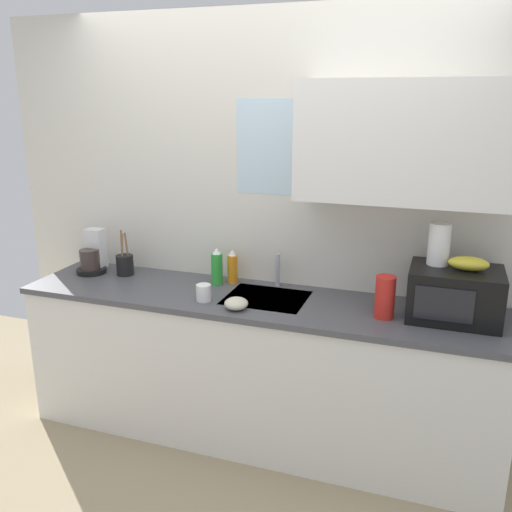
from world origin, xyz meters
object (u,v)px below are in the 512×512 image
Objects in this scene: microwave at (455,294)px; coffee_maker at (93,256)px; paper_towel_roll at (439,244)px; banana_bunch at (469,263)px; dish_soap_bottle_green at (217,267)px; mug_white at (204,293)px; cereal_canister at (385,297)px; dish_soap_bottle_orange at (232,267)px; utensil_crock at (125,264)px; small_bowl at (236,303)px.

coffee_maker is at bearing 178.46° from microwave.
microwave is 0.27m from paper_towel_roll.
banana_bunch reaches higher than dish_soap_bottle_green.
microwave is at bearing -178.23° from banana_bunch.
coffee_maker is 2.95× the size of mug_white.
cereal_canister is 2.36× the size of mug_white.
dish_soap_bottle_orange is (-1.29, 0.16, -0.04)m from microwave.
mug_white is at bearing -96.64° from dish_soap_bottle_orange.
paper_towel_roll is 2.15m from coffee_maker.
mug_white is (-1.33, -0.19, -0.09)m from microwave.
banana_bunch reaches higher than utensil_crock.
coffee_maker is at bearing 179.78° from paper_towel_roll.
microwave is 3.54× the size of small_bowl.
dish_soap_bottle_orange is 0.98m from cereal_canister.
utensil_crock is (0.23, 0.01, -0.03)m from coffee_maker.
coffee_maker is 0.95m from dish_soap_bottle_orange.
coffee_maker reaches higher than cereal_canister.
dish_soap_bottle_green is (-1.42, 0.10, -0.20)m from banana_bunch.
cereal_canister is (1.03, -0.20, 0.00)m from dish_soap_bottle_green.
paper_towel_roll is 1.93m from utensil_crock.
mug_white is at bearing -172.17° from banana_bunch.
coffee_maker is (-2.28, 0.06, -0.20)m from banana_bunch.
microwave is at bearing -27.38° from paper_towel_roll.
small_bowl is (0.26, -0.35, -0.08)m from dish_soap_bottle_green.
dish_soap_bottle_orange is at bearing 6.71° from utensil_crock.
coffee_maker is 2.15× the size of small_bowl.
dish_soap_bottle_green is (0.86, 0.04, 0.00)m from coffee_maker.
utensil_crock reaches higher than dish_soap_bottle_orange.
mug_white is at bearing -174.81° from cereal_canister.
utensil_crock is (-0.63, -0.03, -0.04)m from dish_soap_bottle_green.
utensil_crock is at bearing 178.05° from banana_bunch.
dish_soap_bottle_orange is 0.72m from utensil_crock.
coffee_maker reaches higher than microwave.
cereal_canister is (1.89, -0.16, 0.01)m from coffee_maker.
dish_soap_bottle_orange is 2.22× the size of mug_white.
coffee_maker is 1.90m from cereal_canister.
mug_white is (-0.99, -0.09, -0.06)m from cereal_canister.
banana_bunch is at bearing 12.15° from small_bowl.
small_bowl is (-1.11, -0.25, -0.10)m from microwave.
utensil_crock reaches higher than coffee_maker.
microwave is at bearing -6.85° from dish_soap_bottle_orange.
banana_bunch is at bearing 14.38° from cereal_canister.
coffee_maker reaches higher than mug_white.
utensil_crock reaches higher than cereal_canister.
microwave is 2.05× the size of cereal_canister.
banana_bunch reaches higher than cereal_canister.
dish_soap_bottle_orange is 0.45m from small_bowl.
dish_soap_bottle_green reaches higher than cereal_canister.
dish_soap_bottle_orange is 0.71× the size of utensil_crock.
coffee_maker is (-2.13, 0.01, -0.28)m from paper_towel_roll.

